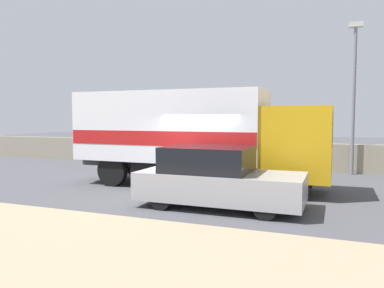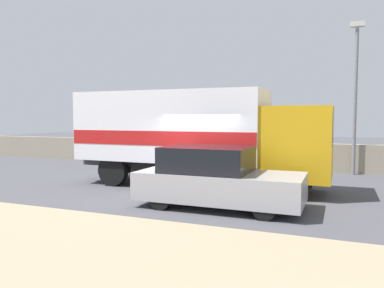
{
  "view_description": "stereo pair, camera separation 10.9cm",
  "coord_description": "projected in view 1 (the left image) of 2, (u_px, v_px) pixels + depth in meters",
  "views": [
    {
      "loc": [
        3.97,
        -10.1,
        2.39
      ],
      "look_at": [
        -0.21,
        0.66,
        1.58
      ],
      "focal_mm": 35.0,
      "sensor_mm": 36.0,
      "label": 1
    },
    {
      "loc": [
        4.07,
        -10.06,
        2.39
      ],
      "look_at": [
        -0.21,
        0.66,
        1.58
      ],
      "focal_mm": 35.0,
      "sensor_mm": 36.0,
      "label": 2
    }
  ],
  "objects": [
    {
      "name": "dirt_shoulder_foreground",
      "position": [
        42.0,
        280.0,
        5.47
      ],
      "size": [
        60.0,
        6.93,
        0.04
      ],
      "color": "#9E896B",
      "rests_on": "ground_plane"
    },
    {
      "name": "street_lamp",
      "position": [
        354.0,
        86.0,
        15.6
      ],
      "size": [
        0.56,
        0.28,
        6.33
      ],
      "color": "slate",
      "rests_on": "ground_plane"
    },
    {
      "name": "car_hatchback",
      "position": [
        217.0,
        178.0,
        10.0
      ],
      "size": [
        4.37,
        1.89,
        1.62
      ],
      "color": "#9E9EA3",
      "rests_on": "ground_plane"
    },
    {
      "name": "ground_plane",
      "position": [
        191.0,
        199.0,
        10.99
      ],
      "size": [
        80.0,
        80.0,
        0.0
      ],
      "primitive_type": "plane",
      "color": "#47474C"
    },
    {
      "name": "stone_wall_backdrop",
      "position": [
        247.0,
        155.0,
        17.84
      ],
      "size": [
        60.0,
        0.35,
        1.25
      ],
      "color": "gray",
      "rests_on": "ground_plane"
    },
    {
      "name": "box_truck",
      "position": [
        191.0,
        133.0,
        12.95
      ],
      "size": [
        8.7,
        2.33,
        3.3
      ],
      "color": "gold",
      "rests_on": "ground_plane"
    }
  ]
}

